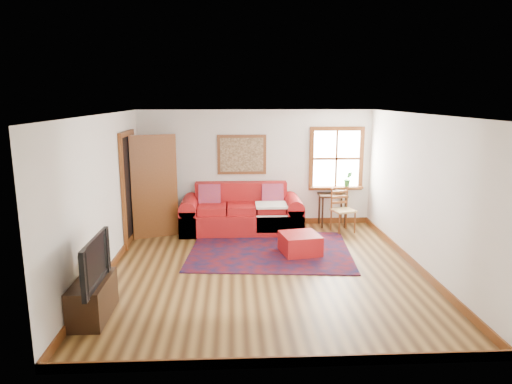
{
  "coord_description": "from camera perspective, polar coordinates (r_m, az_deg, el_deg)",
  "views": [
    {
      "loc": [
        -0.48,
        -6.99,
        2.75
      ],
      "look_at": [
        -0.1,
        0.6,
        1.17
      ],
      "focal_mm": 32.0,
      "sensor_mm": 36.0,
      "label": 1
    }
  ],
  "objects": [
    {
      "name": "ground",
      "position": [
        7.53,
        1.01,
        -9.69
      ],
      "size": [
        5.5,
        5.5,
        0.0
      ],
      "primitive_type": "plane",
      "color": "#442A12",
      "rests_on": "ground"
    },
    {
      "name": "room_envelope",
      "position": [
        7.11,
        1.05,
        2.83
      ],
      "size": [
        5.04,
        5.54,
        2.52
      ],
      "color": "silver",
      "rests_on": "ground"
    },
    {
      "name": "window",
      "position": [
        10.06,
        10.17,
        3.34
      ],
      "size": [
        1.18,
        0.2,
        1.38
      ],
      "color": "white",
      "rests_on": "ground"
    },
    {
      "name": "doorway",
      "position": [
        9.1,
        -13.74,
        0.75
      ],
      "size": [
        0.89,
        1.08,
        2.14
      ],
      "color": "black",
      "rests_on": "ground"
    },
    {
      "name": "framed_artwork",
      "position": [
        9.78,
        -1.79,
        4.69
      ],
      "size": [
        1.05,
        0.07,
        0.85
      ],
      "color": "brown",
      "rests_on": "ground"
    },
    {
      "name": "persian_rug",
      "position": [
        8.41,
        1.75,
        -7.3
      ],
      "size": [
        3.06,
        2.54,
        0.02
      ],
      "primitive_type": "cube",
      "rotation": [
        0.0,
        0.0,
        -0.09
      ],
      "color": "#500B10",
      "rests_on": "ground"
    },
    {
      "name": "red_leather_sofa",
      "position": [
        9.57,
        -1.8,
        -2.94
      ],
      "size": [
        2.5,
        1.03,
        0.98
      ],
      "color": "#A71517",
      "rests_on": "ground"
    },
    {
      "name": "red_ottoman",
      "position": [
        8.24,
        5.53,
        -6.47
      ],
      "size": [
        0.75,
        0.75,
        0.37
      ],
      "primitive_type": "cube",
      "rotation": [
        0.0,
        0.0,
        0.19
      ],
      "color": "#A71517",
      "rests_on": "ground"
    },
    {
      "name": "side_table",
      "position": [
        10.0,
        9.53,
        -0.94
      ],
      "size": [
        0.59,
        0.44,
        0.71
      ],
      "color": "black",
      "rests_on": "ground"
    },
    {
      "name": "ladder_back_chair",
      "position": [
        9.65,
        10.69,
        -2.01
      ],
      "size": [
        0.52,
        0.51,
        0.91
      ],
      "color": "tan",
      "rests_on": "ground"
    },
    {
      "name": "media_cabinet",
      "position": [
        6.28,
        -19.73,
        -12.46
      ],
      "size": [
        0.41,
        0.91,
        0.5
      ],
      "primitive_type": "cube",
      "color": "black",
      "rests_on": "ground"
    },
    {
      "name": "television",
      "position": [
        5.94,
        -20.36,
        -8.22
      ],
      "size": [
        0.14,
        1.04,
        0.6
      ],
      "primitive_type": "imported",
      "rotation": [
        0.0,
        0.0,
        1.57
      ],
      "color": "black",
      "rests_on": "media_cabinet"
    },
    {
      "name": "candle_hurricane",
      "position": [
        6.51,
        -18.48,
        -8.34
      ],
      "size": [
        0.12,
        0.12,
        0.18
      ],
      "color": "silver",
      "rests_on": "media_cabinet"
    }
  ]
}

